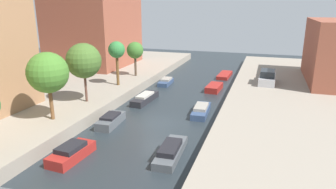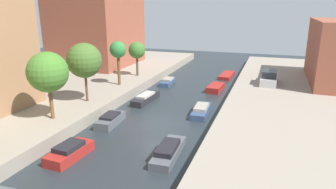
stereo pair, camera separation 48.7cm
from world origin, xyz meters
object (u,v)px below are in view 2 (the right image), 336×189
Objects in this scene: street_tree_4 at (118,51)px; moored_boat_left_4 at (146,98)px; moored_boat_right_3 at (201,110)px; parked_car at (269,78)px; moored_boat_left_2 at (70,152)px; moored_boat_right_4 at (216,88)px; street_tree_2 at (48,72)px; street_tree_5 at (137,50)px; moored_boat_left_5 at (167,82)px; street_tree_3 at (84,61)px; moored_boat_left_3 at (110,120)px; moored_boat_right_2 at (169,151)px; moored_boat_right_5 at (227,75)px.

moored_boat_left_4 is (4.01, -1.92, -4.46)m from street_tree_4.
moored_boat_left_4 reaches higher than moored_boat_right_3.
moored_boat_right_3 is (-5.57, -9.63, -1.31)m from parked_car.
moored_boat_right_4 is at bearing 72.79° from moored_boat_left_2.
street_tree_2 is at bearing -132.79° from parked_car.
street_tree_5 is 5.45m from moored_boat_left_5.
street_tree_2 reaches higher than parked_car.
street_tree_4 reaches higher than street_tree_5.
street_tree_4 is 15.86m from moored_boat_left_2.
street_tree_5 is at bearing 90.00° from street_tree_3.
moored_boat_right_2 is (6.42, -3.66, -0.03)m from moored_boat_left_3.
parked_car is 23.79m from moored_boat_left_2.
parked_car is (15.86, 1.13, -2.52)m from street_tree_5.
moored_boat_left_2 is 0.84× the size of moored_boat_right_3.
street_tree_3 is 6.36m from street_tree_4.
street_tree_5 is 13.12m from moored_boat_right_5.
street_tree_5 is 20.28m from moored_boat_left_2.
parked_car is at bearing 20.62° from street_tree_4.
moored_boat_right_2 is at bearing -50.62° from street_tree_4.
street_tree_5 is (0.00, 4.84, -0.65)m from street_tree_4.
moored_boat_right_2 is (10.12, -17.16, -3.81)m from street_tree_5.
street_tree_2 is 1.20× the size of parked_car.
moored_boat_left_5 is (3.75, 0.79, -3.87)m from street_tree_5.
street_tree_4 reaches higher than parked_car.
moored_boat_left_4 is 12.07m from moored_boat_right_2.
moored_boat_left_2 is 6.47m from moored_boat_right_2.
moored_boat_left_5 is (-0.34, 20.30, -0.12)m from moored_boat_left_2.
street_tree_4 is 1.40× the size of moored_boat_left_3.
moored_boat_left_5 reaches higher than moored_boat_right_5.
moored_boat_left_2 is at bearing -40.62° from street_tree_2.
street_tree_3 is 1.29× the size of moored_boat_right_3.
street_tree_2 is 1.56× the size of moored_boat_right_4.
moored_boat_left_4 is 8.88m from moored_boat_right_4.
street_tree_3 is at bearing 116.19° from moored_boat_left_2.
street_tree_2 is at bearing -102.60° from moored_boat_left_5.
moored_boat_left_2 is (-11.77, -20.64, -1.23)m from parked_car.
moored_boat_left_4 is 15.29m from moored_boat_right_5.
moored_boat_right_5 is (0.11, 24.37, -0.14)m from moored_boat_right_2.
street_tree_4 is 8.14m from moored_boat_left_5.
street_tree_2 is at bearing -113.78° from moored_boat_right_5.
parked_car is 0.98× the size of moored_boat_left_4.
moored_boat_left_3 is at bearing -90.24° from moored_boat_left_5.
moored_boat_left_5 is (3.75, 11.99, -4.50)m from street_tree_3.
moored_boat_left_2 is 1.04× the size of moored_boat_left_5.
street_tree_5 is 13.88m from moored_boat_right_3.
moored_boat_right_3 is 0.92× the size of moored_boat_right_5.
street_tree_4 is 1.43× the size of moored_boat_right_4.
street_tree_5 is 1.22× the size of moored_boat_left_2.
moored_boat_left_5 is 19.05m from moored_boat_right_2.
moored_boat_right_4 is at bearing 64.35° from moored_boat_left_3.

